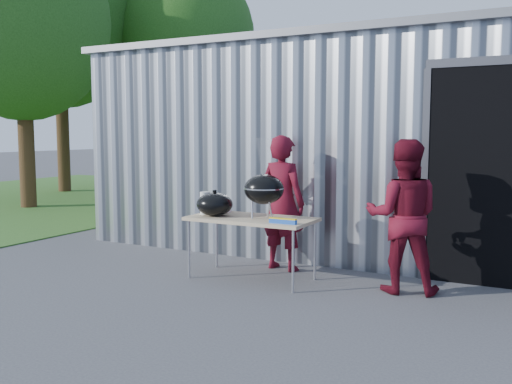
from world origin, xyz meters
The scene contains 14 objects.
ground centered at (0.00, 0.00, 0.00)m, with size 80.00×80.00×0.00m, color #424244.
building centered at (0.92, 4.59, 1.54)m, with size 8.20×6.20×3.10m.
grass_patch centered at (-9.00, 6.00, 0.01)m, with size 10.00×12.00×0.02m, color #2D591E.
tree_left centered at (-7.50, 4.00, 4.29)m, with size 3.98×3.98×6.60m.
tree_mid centered at (-9.50, 7.00, 5.23)m, with size 4.85×4.85×8.03m.
tree_far centered at (-6.50, 9.00, 4.47)m, with size 4.14×4.14×6.86m.
folding_table centered at (0.25, 0.71, 0.71)m, with size 1.50×0.75×0.75m.
kettle_grill centered at (0.41, 0.71, 1.16)m, with size 0.48×0.48×0.95m.
grill_lid centered at (-0.21, 0.61, 0.89)m, with size 0.44×0.44×0.32m.
paper_towels centered at (-0.38, 0.66, 0.89)m, with size 0.12×0.12×0.28m, color white.
white_tub centered at (-0.30, 0.93, 0.80)m, with size 0.20×0.15×0.10m, color white.
foil_box centered at (0.78, 0.46, 0.78)m, with size 0.32×0.06×0.06m.
person_cook centered at (0.36, 1.33, 0.86)m, with size 0.63×0.41×1.73m, color #5A0C1B.
person_bystander centered at (1.98, 1.01, 0.84)m, with size 0.82×0.64×1.69m, color #5A0C1B.
Camera 1 is at (3.46, -5.21, 1.76)m, focal length 40.00 mm.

